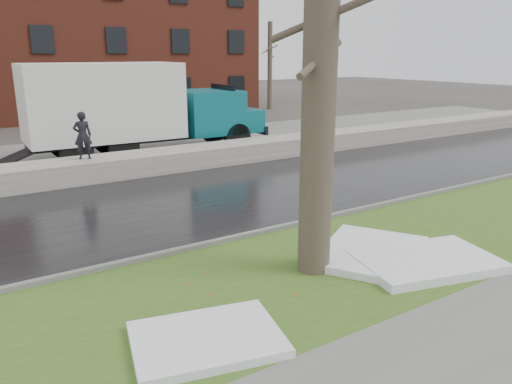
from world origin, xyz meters
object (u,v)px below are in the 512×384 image
tree (320,63)px  box_truck (134,108)px  worker (83,135)px  fire_hydrant (318,245)px

tree → box_truck: bearing=85.4°
tree → worker: 10.53m
worker → box_truck: bearing=-123.2°
tree → worker: bearing=100.5°
tree → worker: tree is taller
fire_hydrant → worker: worker is taller
fire_hydrant → box_truck: box_truck is taller
fire_hydrant → box_truck: 13.06m
tree → worker: (-1.86, 10.05, -2.51)m
box_truck → worker: (-2.91, -3.09, -0.49)m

